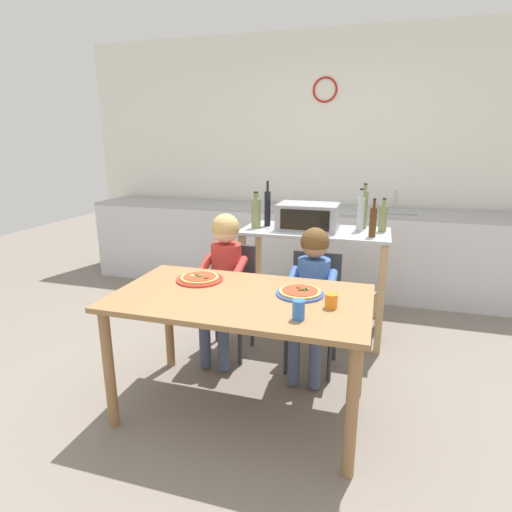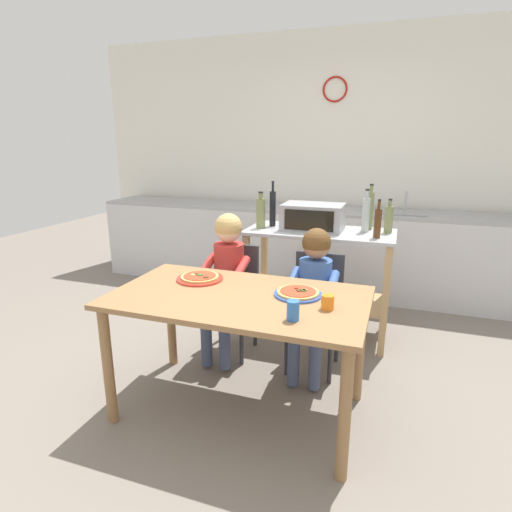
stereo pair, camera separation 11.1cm
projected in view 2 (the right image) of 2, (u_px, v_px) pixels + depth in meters
ground_plane at (286, 335)px, 3.50m from camera, size 10.97×10.97×0.00m
back_wall_tiled at (327, 162)px, 4.63m from camera, size 5.48×0.14×2.70m
kitchen_counter at (316, 249)px, 4.50m from camera, size 4.93×0.60×1.09m
kitchen_island_cart at (319, 265)px, 3.40m from camera, size 1.17×0.55×0.89m
toaster_oven at (313, 217)px, 3.32m from camera, size 0.48×0.34×0.21m
bottle_brown_beer at (273, 208)px, 3.45m from camera, size 0.05×0.05×0.37m
bottle_dark_olive_oil at (261, 212)px, 3.38m from camera, size 0.07×0.07×0.30m
bottle_squat_spirits at (389, 219)px, 3.21m from camera, size 0.06×0.06×0.27m
bottle_clear_vinegar at (366, 214)px, 3.22m from camera, size 0.06×0.06×0.34m
bottle_tall_green_wine at (370, 210)px, 3.33m from camera, size 0.06×0.06×0.36m
bottle_slim_sauce at (378, 222)px, 3.03m from camera, size 0.05×0.05×0.29m
dining_table at (239, 311)px, 2.37m from camera, size 1.44×0.81×0.74m
dining_chair_left at (233, 291)px, 3.15m from camera, size 0.36×0.36×0.81m
dining_chair_right at (316, 303)px, 2.92m from camera, size 0.36×0.36×0.81m
child_in_red_shirt at (226, 268)px, 2.99m from camera, size 0.32×0.42×1.06m
child_in_blue_striped_shirt at (313, 285)px, 2.76m from camera, size 0.32×0.42×1.01m
pizza_plate_red_rimmed at (200, 278)px, 2.60m from camera, size 0.29×0.29×0.03m
pizza_plate_blue_rimmed at (298, 293)px, 2.33m from camera, size 0.27×0.27×0.03m
drinking_cup_orange at (328, 302)px, 2.14m from camera, size 0.07×0.07×0.08m
drinking_cup_blue at (293, 310)px, 2.00m from camera, size 0.06×0.06×0.10m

